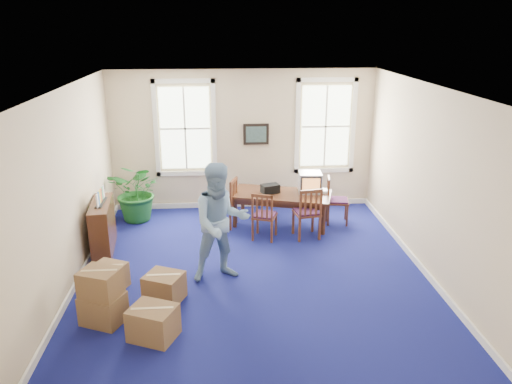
{
  "coord_description": "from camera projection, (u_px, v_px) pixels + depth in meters",
  "views": [
    {
      "loc": [
        -0.55,
        -7.92,
        4.17
      ],
      "look_at": [
        0.1,
        0.6,
        1.25
      ],
      "focal_mm": 35.0,
      "sensor_mm": 36.0,
      "label": 1
    }
  ],
  "objects": [
    {
      "name": "credenza",
      "position": [
        103.0,
        231.0,
        9.32
      ],
      "size": [
        0.46,
        1.23,
        0.95
      ],
      "primitive_type": "cube",
      "rotation": [
        0.0,
        0.0,
        0.1
      ],
      "color": "#462616",
      "rests_on": "ground"
    },
    {
      "name": "cardboard_boxes",
      "position": [
        119.0,
        291.0,
        7.3
      ],
      "size": [
        2.02,
        2.02,
        0.88
      ],
      "primitive_type": null,
      "rotation": [
        0.0,
        0.0,
        -0.4
      ],
      "color": "olive",
      "rests_on": "ground"
    },
    {
      "name": "floor",
      "position": [
        253.0,
        269.0,
        8.86
      ],
      "size": [
        6.5,
        6.5,
        0.0
      ],
      "primitive_type": "plane",
      "color": "navy",
      "rests_on": "ground"
    },
    {
      "name": "wall_front",
      "position": [
        274.0,
        278.0,
        5.28
      ],
      "size": [
        6.5,
        0.0,
        6.5
      ],
      "primitive_type": "plane",
      "rotation": [
        -1.57,
        0.0,
        0.0
      ],
      "color": "beige",
      "rests_on": "ground"
    },
    {
      "name": "ceiling",
      "position": [
        253.0,
        87.0,
        7.83
      ],
      "size": [
        6.5,
        6.5,
        0.0
      ],
      "primitive_type": "plane",
      "rotation": [
        3.14,
        0.0,
        0.0
      ],
      "color": "white",
      "rests_on": "ground"
    },
    {
      "name": "brochure_rack",
      "position": [
        101.0,
        200.0,
        9.12
      ],
      "size": [
        0.15,
        0.63,
        0.27
      ],
      "primitive_type": null,
      "rotation": [
        0.0,
        0.0,
        0.06
      ],
      "color": "#99999E",
      "rests_on": "credenza"
    },
    {
      "name": "window_right",
      "position": [
        325.0,
        126.0,
        11.43
      ],
      "size": [
        1.4,
        0.12,
        2.2
      ],
      "primitive_type": null,
      "color": "white",
      "rests_on": "ground"
    },
    {
      "name": "conference_table",
      "position": [
        281.0,
        209.0,
        10.74
      ],
      "size": [
        2.27,
        1.5,
        0.71
      ],
      "primitive_type": null,
      "rotation": [
        0.0,
        0.0,
        -0.29
      ],
      "color": "#462616",
      "rests_on": "ground"
    },
    {
      "name": "crt_tv",
      "position": [
        310.0,
        182.0,
        10.65
      ],
      "size": [
        0.51,
        0.55,
        0.43
      ],
      "primitive_type": null,
      "rotation": [
        0.0,
        0.0,
        -0.07
      ],
      "color": "#B7B7BC",
      "rests_on": "conference_table"
    },
    {
      "name": "wall_picture",
      "position": [
        256.0,
        134.0,
        11.33
      ],
      "size": [
        0.58,
        0.06,
        0.48
      ],
      "primitive_type": null,
      "color": "black",
      "rests_on": "ground"
    },
    {
      "name": "wall_left",
      "position": [
        69.0,
        188.0,
        8.13
      ],
      "size": [
        0.0,
        6.5,
        6.5
      ],
      "primitive_type": "plane",
      "rotation": [
        1.57,
        0.0,
        1.57
      ],
      "color": "beige",
      "rests_on": "ground"
    },
    {
      "name": "man",
      "position": [
        221.0,
        223.0,
        8.26
      ],
      "size": [
        1.15,
        0.98,
        2.04
      ],
      "primitive_type": "imported",
      "rotation": [
        0.0,
        0.0,
        0.24
      ],
      "color": "#7CA1C4",
      "rests_on": "ground"
    },
    {
      "name": "baseboard_left",
      "position": [
        82.0,
        272.0,
        8.63
      ],
      "size": [
        0.04,
        6.5,
        0.12
      ],
      "primitive_type": "cube",
      "color": "white",
      "rests_on": "ground"
    },
    {
      "name": "baseboard_right",
      "position": [
        416.0,
        261.0,
        9.05
      ],
      "size": [
        0.04,
        6.5,
        0.12
      ],
      "primitive_type": "cube",
      "color": "white",
      "rests_on": "ground"
    },
    {
      "name": "equipment_bag",
      "position": [
        270.0,
        189.0,
        10.62
      ],
      "size": [
        0.43,
        0.34,
        0.19
      ],
      "primitive_type": "cube",
      "rotation": [
        0.0,
        0.0,
        0.32
      ],
      "color": "black",
      "rests_on": "conference_table"
    },
    {
      "name": "chair_end_right",
      "position": [
        338.0,
        200.0,
        10.78
      ],
      "size": [
        0.53,
        0.53,
        1.03
      ],
      "primitive_type": null,
      "rotation": [
        0.0,
        0.0,
        1.4
      ],
      "color": "brown",
      "rests_on": "ground"
    },
    {
      "name": "game_console",
      "position": [
        323.0,
        191.0,
        10.68
      ],
      "size": [
        0.19,
        0.24,
        0.06
      ],
      "primitive_type": "cube",
      "rotation": [
        0.0,
        0.0,
        -0.05
      ],
      "color": "white",
      "rests_on": "conference_table"
    },
    {
      "name": "chair_end_left",
      "position": [
        224.0,
        202.0,
        10.6
      ],
      "size": [
        0.61,
        0.61,
        1.07
      ],
      "primitive_type": null,
      "rotation": [
        0.0,
        0.0,
        -1.91
      ],
      "color": "brown",
      "rests_on": "ground"
    },
    {
      "name": "potted_plant",
      "position": [
        138.0,
        191.0,
        10.86
      ],
      "size": [
        1.49,
        1.4,
        1.33
      ],
      "primitive_type": "imported",
      "rotation": [
        0.0,
        0.0,
        -0.36
      ],
      "color": "#1A5B1F",
      "rests_on": "ground"
    },
    {
      "name": "wall_right",
      "position": [
        427.0,
        180.0,
        8.56
      ],
      "size": [
        0.0,
        6.5,
        6.5
      ],
      "primitive_type": "plane",
      "rotation": [
        1.57,
        0.0,
        -1.57
      ],
      "color": "beige",
      "rests_on": "ground"
    },
    {
      "name": "chair_near_left",
      "position": [
        265.0,
        215.0,
        9.99
      ],
      "size": [
        0.57,
        0.57,
        1.01
      ],
      "primitive_type": null,
      "rotation": [
        0.0,
        0.0,
        2.81
      ],
      "color": "brown",
      "rests_on": "ground"
    },
    {
      "name": "chair_near_right",
      "position": [
        307.0,
        212.0,
        10.04
      ],
      "size": [
        0.56,
        0.56,
        1.09
      ],
      "primitive_type": null,
      "rotation": [
        0.0,
        0.0,
        3.3
      ],
      "color": "brown",
      "rests_on": "ground"
    },
    {
      "name": "wall_back",
      "position": [
        243.0,
        140.0,
        11.41
      ],
      "size": [
        6.5,
        0.0,
        6.5
      ],
      "primitive_type": "plane",
      "rotation": [
        1.57,
        0.0,
        0.0
      ],
      "color": "beige",
      "rests_on": "ground"
    },
    {
      "name": "window_left",
      "position": [
        185.0,
        128.0,
        11.2
      ],
      "size": [
        1.4,
        0.12,
        2.2
      ],
      "primitive_type": null,
      "color": "white",
      "rests_on": "ground"
    },
    {
      "name": "baseboard_back",
      "position": [
        243.0,
        204.0,
        11.88
      ],
      "size": [
        6.0,
        0.04,
        0.12
      ],
      "primitive_type": "cube",
      "color": "white",
      "rests_on": "ground"
    }
  ]
}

